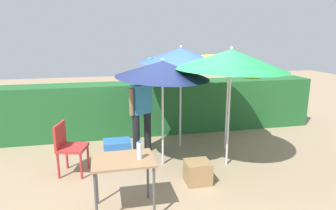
% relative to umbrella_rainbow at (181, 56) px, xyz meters
% --- Properties ---
extents(ground_plane, '(24.00, 24.00, 0.00)m').
position_rel_umbrella_rainbow_xyz_m(ground_plane, '(-0.43, -1.08, -1.90)').
color(ground_plane, '#9E8466').
extents(hedge_row, '(8.00, 0.70, 1.22)m').
position_rel_umbrella_rainbow_xyz_m(hedge_row, '(-0.43, 1.03, -1.30)').
color(hedge_row, '#23602D').
rests_on(hedge_row, ground_plane).
extents(umbrella_rainbow, '(1.72, 1.72, 2.10)m').
position_rel_umbrella_rainbow_xyz_m(umbrella_rainbow, '(0.00, 0.00, 0.00)').
color(umbrella_rainbow, silver).
rests_on(umbrella_rainbow, ground_plane).
extents(umbrella_orange, '(1.94, 1.93, 2.12)m').
position_rel_umbrella_rainbow_xyz_m(umbrella_orange, '(0.59, -1.09, 0.00)').
color(umbrella_orange, silver).
rests_on(umbrella_orange, ground_plane).
extents(umbrella_yellow, '(1.64, 1.64, 1.94)m').
position_rel_umbrella_rainbow_xyz_m(umbrella_yellow, '(-0.53, -0.81, -0.16)').
color(umbrella_yellow, silver).
rests_on(umbrella_yellow, ground_plane).
extents(umbrella_navy, '(1.47, 1.42, 2.21)m').
position_rel_umbrella_rainbow_xyz_m(umbrella_navy, '(0.90, -0.33, -0.08)').
color(umbrella_navy, silver).
rests_on(umbrella_navy, ground_plane).
extents(person_vendor, '(0.52, 0.37, 1.88)m').
position_rel_umbrella_rainbow_xyz_m(person_vendor, '(-0.83, -0.19, -0.97)').
color(person_vendor, black).
rests_on(person_vendor, ground_plane).
extents(chair_plastic, '(0.54, 0.54, 0.89)m').
position_rel_umbrella_rainbow_xyz_m(chair_plastic, '(-2.17, -0.84, -1.39)').
color(chair_plastic, '#B72D2D').
rests_on(chair_plastic, ground_plane).
extents(cooler_box, '(0.48, 0.37, 0.47)m').
position_rel_umbrella_rainbow_xyz_m(cooler_box, '(-1.35, -0.68, -1.67)').
color(cooler_box, '#2D6BB7').
rests_on(cooler_box, ground_plane).
extents(crate_cardboard, '(0.39, 0.37, 0.36)m').
position_rel_umbrella_rainbow_xyz_m(crate_cardboard, '(-0.14, -1.62, -1.72)').
color(crate_cardboard, '#9E7A4C').
rests_on(crate_cardboard, ground_plane).
extents(folding_table, '(0.80, 0.60, 0.76)m').
position_rel_umbrella_rainbow_xyz_m(folding_table, '(-1.34, -2.17, -1.24)').
color(folding_table, '#4C4C51').
rests_on(folding_table, ground_plane).
extents(bottle_water, '(0.07, 0.07, 0.24)m').
position_rel_umbrella_rainbow_xyz_m(bottle_water, '(-1.13, -2.21, -1.03)').
color(bottle_water, silver).
rests_on(bottle_water, folding_table).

